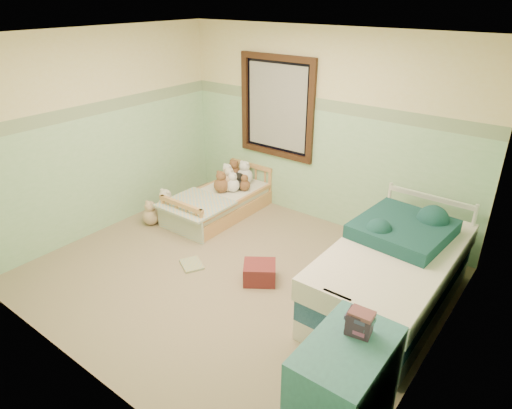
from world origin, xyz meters
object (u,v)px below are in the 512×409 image
Objects in this scene: red_pillow at (260,272)px; floor_book at (192,264)px; plush_floor_tan at (151,217)px; dresser at (343,389)px; toddler_bed_frame at (220,208)px; twin_bed_frame at (388,296)px; plush_floor_cream at (166,206)px.

red_pillow is 0.84m from floor_book.
dresser reaches higher than plush_floor_tan.
dresser is at bearing 7.92° from floor_book.
twin_bed_frame is at bearing -10.77° from toddler_bed_frame.
twin_bed_frame is at bearing 4.99° from plush_floor_tan.
floor_book is (0.62, -1.19, -0.08)m from toddler_bed_frame.
twin_bed_frame reaches higher than red_pillow.
twin_bed_frame is at bearing 46.45° from floor_book.
toddler_bed_frame is 6.59× the size of plush_floor_tan.
red_pillow is 1.20× the size of floor_book.
plush_floor_cream is 0.76× the size of red_pillow.
dresser is at bearing -19.94° from plush_floor_tan.
twin_bed_frame is (2.69, -0.51, 0.01)m from toddler_bed_frame.
red_pillow is (1.99, -0.47, -0.02)m from plush_floor_cream.
plush_floor_tan is (0.04, -0.31, -0.02)m from plush_floor_cream.
plush_floor_cream reaches higher than plush_floor_tan.
plush_floor_cream is at bearing 155.92° from dresser.
floor_book is (1.19, -0.71, -0.12)m from plush_floor_cream.
dresser is at bearing -79.43° from twin_bed_frame.
toddler_bed_frame is 3.64m from dresser.
toddler_bed_frame is 1.34m from floor_book.
toddler_bed_frame is 4.38× the size of red_pillow.
plush_floor_cream is (-0.57, -0.48, 0.03)m from toddler_bed_frame.
toddler_bed_frame is at bearing 39.97° from plush_floor_cream.
dresser is at bearing -24.08° from plush_floor_cream.
dresser is 1.94m from red_pillow.
floor_book is at bearing -18.96° from plush_floor_tan.
plush_floor_cream reaches higher than red_pillow.
toddler_bed_frame is at bearing 145.94° from floor_book.
plush_floor_cream is 1.39m from floor_book.
toddler_bed_frame is 5.25× the size of floor_book.
red_pillow reaches higher than toddler_bed_frame.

